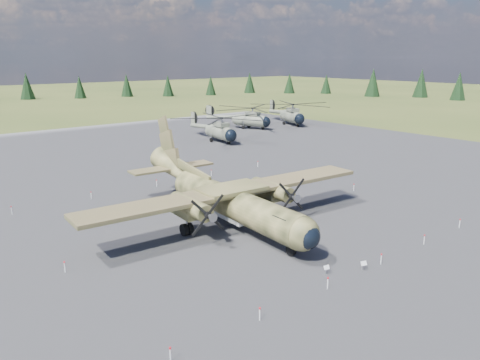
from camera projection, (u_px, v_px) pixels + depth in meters
ground at (243, 222)px, 43.40m from camera, size 500.00×500.00×0.00m
apron at (184, 198)px, 50.86m from camera, size 120.00×120.00×0.04m
transport_plane at (225, 195)px, 42.43m from camera, size 28.29×25.65×9.31m
helicopter_near at (220, 124)px, 83.33m from camera, size 19.87×22.03×4.56m
helicopter_mid at (251, 114)px, 99.21m from camera, size 23.22×23.22×4.56m
helicopter_far at (292, 110)px, 104.63m from camera, size 24.13×24.18×4.83m
info_placard_left at (326, 268)px, 32.88m from camera, size 0.46×0.27×0.68m
info_placard_right at (363, 264)px, 33.47m from camera, size 0.49×0.32×0.72m
barrier_fence at (240, 218)px, 42.93m from camera, size 33.12×29.62×0.85m
treeline at (153, 180)px, 38.89m from camera, size 324.67×327.31×10.92m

